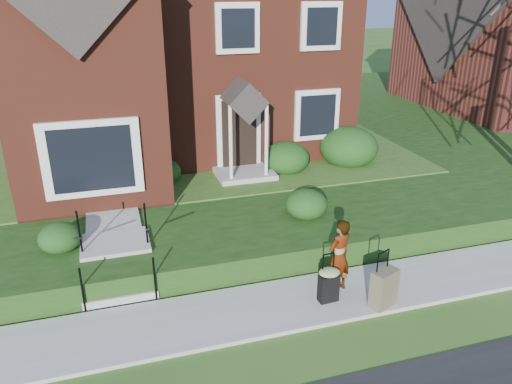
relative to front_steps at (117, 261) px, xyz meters
name	(u,v)px	position (x,y,z in m)	size (l,w,h in m)	color
ground	(262,311)	(2.50, -1.84, -0.47)	(120.00, 120.00, 0.00)	#2D5119
sidewalk	(262,309)	(2.50, -1.84, -0.43)	(60.00, 1.60, 0.08)	#9E9B93
terrace	(275,130)	(6.50, 9.06, -0.17)	(44.00, 20.00, 0.60)	#15340E
walkway	(111,196)	(0.00, 3.16, 0.16)	(1.20, 6.00, 0.06)	#9E9B93
front_steps	(117,261)	(0.00, 0.00, 0.00)	(1.40, 2.02, 1.50)	#9E9B93
foundation_shrubs	(255,162)	(3.94, 3.29, 0.64)	(10.24, 4.55, 1.25)	#103510
woman	(339,256)	(4.09, -1.72, 0.36)	(0.55, 0.36, 1.52)	#999999
suitcase_black	(329,283)	(3.77, -2.00, -0.01)	(0.43, 0.36, 0.99)	black
suitcase_olive	(384,288)	(4.69, -2.44, -0.02)	(0.59, 0.46, 1.12)	brown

